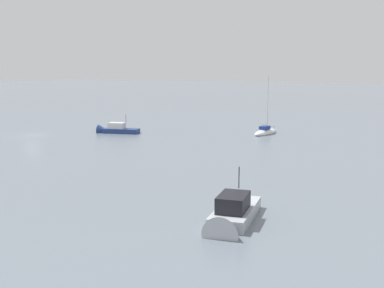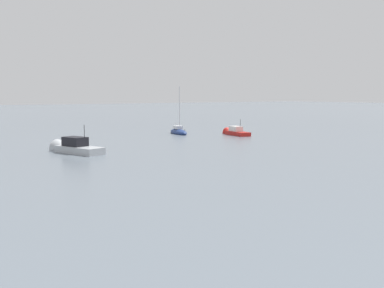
# 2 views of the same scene
# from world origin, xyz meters

# --- Properties ---
(sailboat_navy_mid) EXTENTS (6.51, 3.38, 7.84)m
(sailboat_navy_mid) POSITION_xyz_m (30.28, 20.02, 0.30)
(sailboat_navy_mid) COLOR navy
(sailboat_navy_mid) RESTS_ON ground_plane
(motorboat_red_near) EXTENTS (5.75, 2.52, 3.12)m
(motorboat_red_near) POSITION_xyz_m (23.49, 14.02, 0.33)
(motorboat_red_near) COLOR red
(motorboat_red_near) RESTS_ON ground_plane
(motorboat_grey_mid) EXTENTS (7.24, 4.06, 3.89)m
(motorboat_grey_mid) POSITION_xyz_m (18.01, 42.03, 0.41)
(motorboat_grey_mid) COLOR #ADB2B7
(motorboat_grey_mid) RESTS_ON ground_plane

